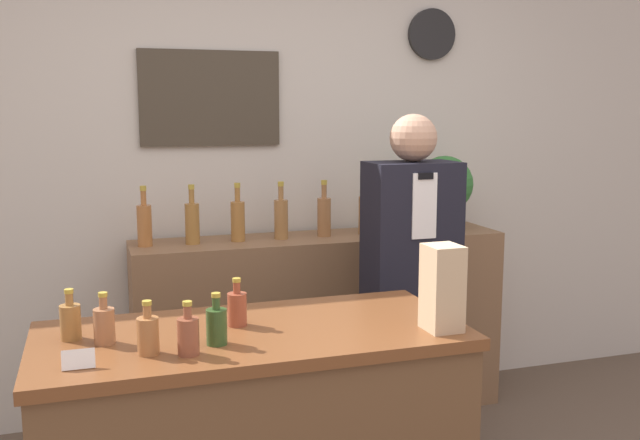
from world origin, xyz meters
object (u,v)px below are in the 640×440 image
(tape_dispenser, at_px, (447,322))
(potted_plant, at_px, (444,189))
(shopkeeper, at_px, (410,292))
(paper_bag, at_px, (442,288))

(tape_dispenser, bearing_deg, potted_plant, 62.73)
(potted_plant, distance_m, tape_dispenser, 1.62)
(shopkeeper, bearing_deg, paper_bag, -108.81)
(shopkeeper, relative_size, tape_dispenser, 17.85)
(paper_bag, bearing_deg, tape_dispenser, 19.48)
(potted_plant, height_order, paper_bag, potted_plant)
(potted_plant, xyz_separation_m, paper_bag, (-0.75, -1.42, -0.15))
(shopkeeper, height_order, tape_dispenser, shopkeeper)
(potted_plant, relative_size, tape_dispenser, 4.55)
(shopkeeper, distance_m, potted_plant, 0.84)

